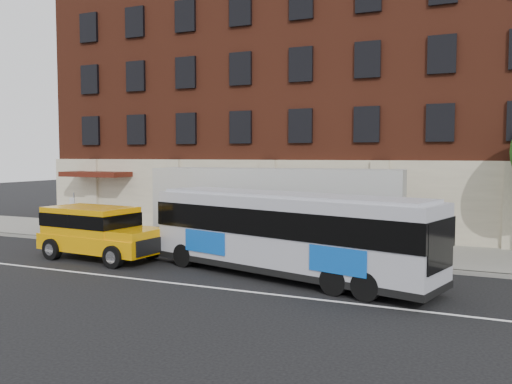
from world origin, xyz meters
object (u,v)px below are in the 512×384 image
at_px(city_bus, 287,231).
at_px(yellow_suv, 97,229).
at_px(shipping_container, 275,211).
at_px(sign_pole, 74,213).

distance_m(city_bus, yellow_suv, 8.66).
bearing_deg(yellow_suv, shipping_container, 36.53).
bearing_deg(yellow_suv, city_bus, -0.51).
bearing_deg(yellow_suv, sign_pole, 142.74).
xyz_separation_m(yellow_suv, shipping_container, (6.31, 4.67, 0.62)).
distance_m(yellow_suv, shipping_container, 7.87).
distance_m(sign_pole, city_bus, 13.30).
relative_size(city_bus, yellow_suv, 1.94).
relative_size(sign_pole, city_bus, 0.22).
bearing_deg(sign_pole, shipping_container, 7.85).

